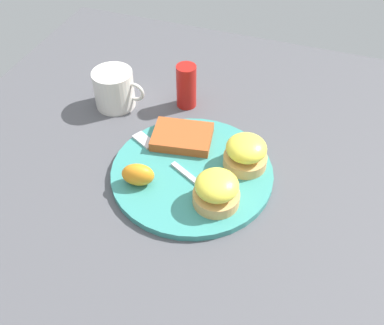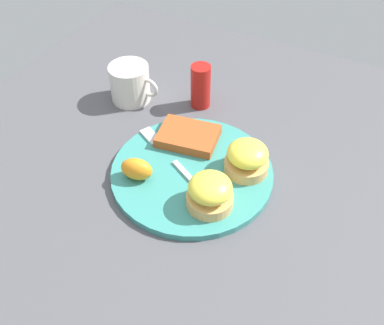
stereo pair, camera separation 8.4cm
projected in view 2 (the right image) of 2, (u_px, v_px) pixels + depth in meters
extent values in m
plane|color=#4C4C51|center=(192.00, 175.00, 0.86)|extent=(1.10, 1.10, 0.00)
cylinder|color=teal|center=(192.00, 172.00, 0.86)|extent=(0.31, 0.31, 0.01)
cylinder|color=tan|center=(210.00, 200.00, 0.79)|extent=(0.08, 0.08, 0.02)
ellipsoid|color=yellow|center=(210.00, 188.00, 0.76)|extent=(0.08, 0.08, 0.04)
cylinder|color=tan|center=(246.00, 165.00, 0.84)|extent=(0.08, 0.08, 0.02)
ellipsoid|color=yellow|center=(248.00, 153.00, 0.82)|extent=(0.08, 0.08, 0.04)
cube|color=#AD4C22|center=(188.00, 136.00, 0.91)|extent=(0.13, 0.11, 0.02)
ellipsoid|color=orange|center=(137.00, 169.00, 0.82)|extent=(0.07, 0.05, 0.04)
cube|color=silver|center=(193.00, 182.00, 0.83)|extent=(0.12, 0.07, 0.00)
cube|color=silver|center=(151.00, 136.00, 0.92)|extent=(0.06, 0.04, 0.00)
cylinder|color=silver|center=(130.00, 83.00, 1.00)|extent=(0.09, 0.09, 0.09)
torus|color=silver|center=(149.00, 88.00, 0.98)|extent=(0.05, 0.01, 0.05)
cylinder|color=#B21914|center=(201.00, 86.00, 0.98)|extent=(0.04, 0.04, 0.10)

